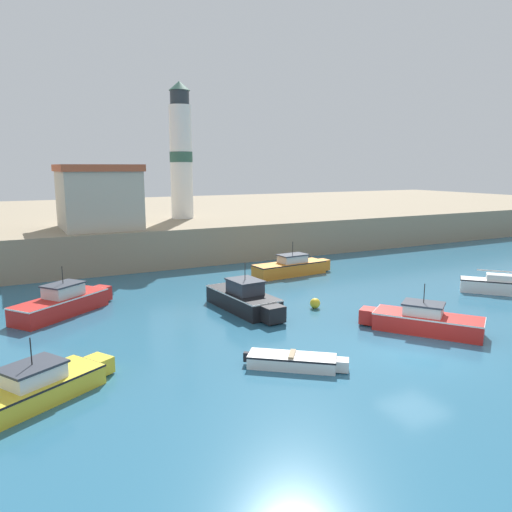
% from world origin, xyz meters
% --- Properties ---
extents(ground_plane, '(200.00, 200.00, 0.00)m').
position_xyz_m(ground_plane, '(0.00, 0.00, 0.00)').
color(ground_plane, '#28607F').
extents(quay_seawall, '(120.00, 40.00, 2.92)m').
position_xyz_m(quay_seawall, '(0.00, 40.66, 1.46)').
color(quay_seawall, gray).
rests_on(quay_seawall, ground).
extents(motorboat_black_1, '(2.27, 5.88, 2.58)m').
position_xyz_m(motorboat_black_1, '(-3.56, 8.77, 0.62)').
color(motorboat_black_1, black).
rests_on(motorboat_black_1, ground).
extents(motorboat_red_3, '(5.51, 4.57, 2.51)m').
position_xyz_m(motorboat_red_3, '(-12.17, 12.44, 0.61)').
color(motorboat_red_3, red).
rests_on(motorboat_red_3, ground).
extents(dinghy_white_4, '(3.48, 2.97, 0.57)m').
position_xyz_m(dinghy_white_4, '(-5.27, 1.01, 0.27)').
color(dinghy_white_4, white).
rests_on(dinghy_white_4, ground).
extents(motorboat_yellow_5, '(5.58, 4.03, 2.18)m').
position_xyz_m(motorboat_yellow_5, '(-14.25, 2.47, 0.48)').
color(motorboat_yellow_5, yellow).
rests_on(motorboat_yellow_5, ground).
extents(motorboat_orange_6, '(6.12, 2.01, 2.37)m').
position_xyz_m(motorboat_orange_6, '(3.19, 15.09, 0.57)').
color(motorboat_orange_6, orange).
rests_on(motorboat_orange_6, ground).
extents(motorboat_red_7, '(4.25, 5.21, 2.27)m').
position_xyz_m(motorboat_red_7, '(2.22, 1.83, 0.53)').
color(motorboat_red_7, red).
rests_on(motorboat_red_7, ground).
extents(mooring_buoy, '(0.55, 0.55, 0.55)m').
position_xyz_m(mooring_buoy, '(-0.04, 7.35, 0.28)').
color(mooring_buoy, yellow).
rests_on(mooring_buoy, ground).
extents(lighthouse, '(2.01, 2.01, 11.85)m').
position_xyz_m(lighthouse, '(0.00, 28.71, 8.65)').
color(lighthouse, silver).
rests_on(lighthouse, quay_seawall).
extents(harbor_shed_near_wharf, '(5.68, 6.37, 4.74)m').
position_xyz_m(harbor_shed_near_wharf, '(-8.00, 24.55, 5.31)').
color(harbor_shed_near_wharf, '#BCB29E').
rests_on(harbor_shed_near_wharf, quay_seawall).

